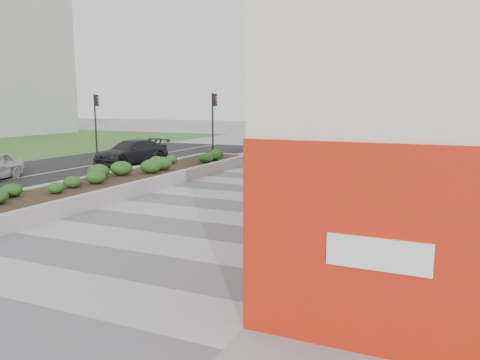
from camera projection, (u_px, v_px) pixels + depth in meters
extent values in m
plane|color=gray|center=(148.00, 245.00, 11.78)|extent=(160.00, 160.00, 0.00)
cube|color=#A8A8AD|center=(205.00, 218.00, 14.48)|extent=(8.00, 36.00, 0.01)
cube|color=silver|center=(461.00, 90.00, 16.38)|extent=(6.00, 24.00, 8.00)
cube|color=red|center=(371.00, 157.00, 17.99)|extent=(0.12, 24.00, 3.00)
cube|color=red|center=(459.00, 263.00, 5.97)|extent=(6.00, 0.12, 3.00)
cube|color=#9E9EA0|center=(227.00, 158.00, 28.22)|extent=(3.00, 0.30, 0.55)
cube|color=#9E9EA0|center=(113.00, 177.00, 20.81)|extent=(0.30, 18.00, 0.55)
cube|color=#9E9EA0|center=(164.00, 181.00, 19.72)|extent=(0.30, 18.00, 0.55)
cube|color=#2D2116|center=(138.00, 180.00, 20.27)|extent=(2.40, 17.40, 0.50)
cube|color=black|center=(29.00, 176.00, 22.95)|extent=(10.00, 40.00, 0.00)
cylinder|color=black|center=(213.00, 126.00, 30.15)|extent=(0.12, 0.12, 4.20)
cube|color=black|center=(215.00, 100.00, 29.81)|extent=(0.18, 0.28, 0.80)
cylinder|color=black|center=(96.00, 124.00, 33.44)|extent=(0.12, 0.12, 4.20)
cube|color=black|center=(96.00, 100.00, 33.10)|extent=(0.18, 0.28, 0.80)
cube|color=#ADAAA3|center=(360.00, 54.00, 61.66)|extent=(16.00, 12.00, 20.00)
cylinder|color=#595654|center=(219.00, 220.00, 14.27)|extent=(0.44, 0.44, 0.01)
cube|color=black|center=(277.00, 204.00, 16.31)|extent=(0.30, 0.74, 0.02)
imported|color=#26262B|center=(277.00, 184.00, 16.19)|extent=(0.56, 0.43, 1.40)
sphere|color=blue|center=(277.00, 165.00, 16.09)|extent=(0.23, 0.23, 0.23)
imported|color=black|center=(131.00, 152.00, 27.65)|extent=(2.90, 5.12, 1.40)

